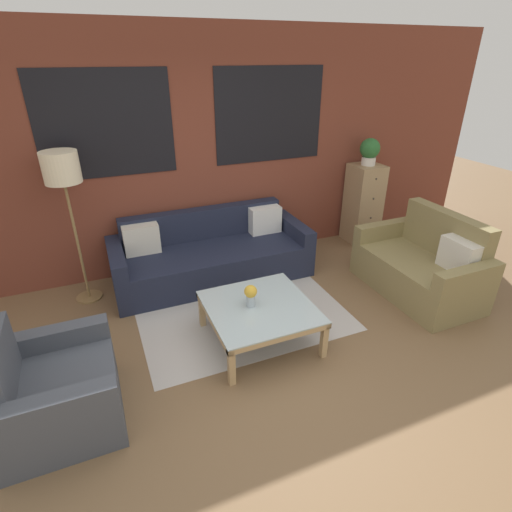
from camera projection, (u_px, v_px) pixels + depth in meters
name	position (u px, v px, depth m)	size (l,w,h in m)	color
ground_plane	(282.00, 381.00, 3.37)	(16.00, 16.00, 0.00)	brown
wall_back_brick	(195.00, 154.00, 4.73)	(8.40, 0.09, 2.80)	brown
rug	(238.00, 306.00, 4.36)	(2.11, 1.79, 0.00)	#BCB7B2
couch_dark	(212.00, 256.00, 4.84)	(2.33, 0.88, 0.78)	#1E2338
settee_vintage	(422.00, 267.00, 4.51)	(0.80, 1.40, 0.92)	olive
armchair_corner	(54.00, 391.00, 2.90)	(0.80, 0.90, 0.84)	#474C56
coffee_table	(260.00, 311.00, 3.70)	(0.95, 0.95, 0.39)	silver
floor_lamp	(63.00, 175.00, 3.88)	(0.35, 0.35, 1.64)	olive
drawer_cabinet	(363.00, 204.00, 5.69)	(0.42, 0.43, 1.11)	tan
potted_plant	(370.00, 151.00, 5.35)	(0.27, 0.27, 0.36)	silver
flower_vase	(251.00, 294.00, 3.62)	(0.12, 0.12, 0.22)	#ADBCC6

